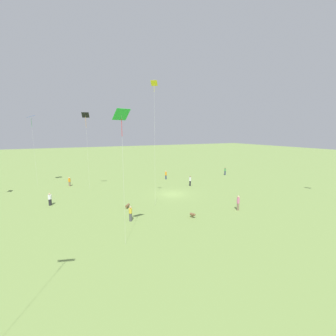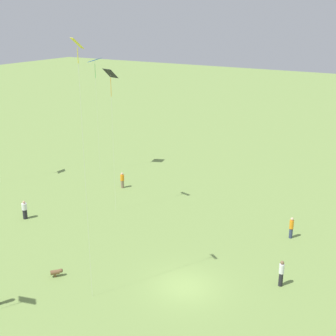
# 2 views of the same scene
# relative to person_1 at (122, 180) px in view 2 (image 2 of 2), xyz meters

# --- Properties ---
(ground_plane) EXTENTS (240.00, 240.00, 0.00)m
(ground_plane) POSITION_rel_person_1_xyz_m (-14.40, 12.66, -0.82)
(ground_plane) COLOR #7A994C
(person_1) EXTENTS (0.48, 0.48, 1.65)m
(person_1) POSITION_rel_person_1_xyz_m (0.00, 0.00, 0.00)
(person_1) COLOR #847056
(person_1) RESTS_ON ground_plane
(person_2) EXTENTS (0.46, 0.46, 1.78)m
(person_2) POSITION_rel_person_1_xyz_m (-18.24, 2.14, 0.09)
(person_2) COLOR #333D5B
(person_2) RESTS_ON ground_plane
(person_3) EXTENTS (0.62, 0.62, 1.67)m
(person_3) POSITION_rel_person_1_xyz_m (2.80, 10.52, -0.00)
(person_3) COLOR #232328
(person_3) RESTS_ON ground_plane
(person_4) EXTENTS (0.34, 0.34, 1.85)m
(person_4) POSITION_rel_person_1_xyz_m (-19.75, 9.28, 0.12)
(person_4) COLOR #232328
(person_4) RESTS_ON ground_plane
(kite_2) EXTENTS (0.97, 0.92, 15.92)m
(kite_2) POSITION_rel_person_1_xyz_m (-9.87, 16.66, 13.81)
(kite_2) COLOR yellow
(kite_2) RESTS_ON ground_plane
(kite_6) EXTENTS (1.27, 1.05, 12.75)m
(kite_6) POSITION_rel_person_1_xyz_m (-2.88, 4.96, 11.14)
(kite_6) COLOR black
(kite_6) RESTS_ON ground_plane
(kite_8) EXTENTS (1.43, 1.47, 12.58)m
(kite_8) POSITION_rel_person_1_xyz_m (5.29, -2.90, 11.23)
(kite_8) COLOR blue
(kite_8) RESTS_ON ground_plane
(dog_0) EXTENTS (0.72, 0.78, 0.53)m
(dog_0) POSITION_rel_person_1_xyz_m (-6.26, 16.08, -0.47)
(dog_0) COLOR brown
(dog_0) RESTS_ON ground_plane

